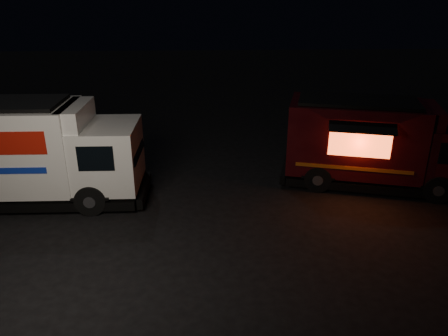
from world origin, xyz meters
TOP-DOWN VIEW (x-y plane):
  - ground at (0.00, 0.00)m, footprint 80.00×80.00m
  - white_truck at (-4.15, 2.14)m, footprint 7.59×2.62m
  - red_truck at (7.90, 2.94)m, footprint 7.18×4.13m

SIDE VIEW (x-z plane):
  - ground at x=0.00m, z-range 0.00..0.00m
  - red_truck at x=7.90m, z-range 0.00..3.15m
  - white_truck at x=-4.15m, z-range 0.00..3.44m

